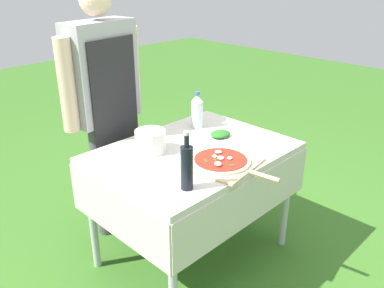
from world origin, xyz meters
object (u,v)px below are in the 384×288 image
at_px(water_bottle, 197,111).
at_px(herb_container, 220,135).
at_px(person_cook, 104,97).
at_px(pizza_on_peel, 222,162).
at_px(oil_bottle, 187,167).
at_px(mixing_tub, 151,141).
at_px(prep_table, 193,164).

xyz_separation_m(water_bottle, herb_container, (-0.02, -0.22, -0.09)).
bearing_deg(person_cook, water_bottle, 131.92).
relative_size(pizza_on_peel, oil_bottle, 1.86).
height_order(oil_bottle, mixing_tub, oil_bottle).
xyz_separation_m(person_cook, water_bottle, (0.44, -0.38, -0.11)).
height_order(oil_bottle, herb_container, oil_bottle).
bearing_deg(oil_bottle, pizza_on_peel, 9.24).
relative_size(water_bottle, mixing_tub, 1.36).
relative_size(water_bottle, herb_container, 1.50).
relative_size(prep_table, mixing_tub, 6.39).
relative_size(prep_table, water_bottle, 4.69).
bearing_deg(person_cook, pizza_on_peel, 92.56).
height_order(water_bottle, herb_container, water_bottle).
bearing_deg(herb_container, person_cook, 124.52).
bearing_deg(mixing_tub, pizza_on_peel, -68.13).
height_order(prep_table, pizza_on_peel, pizza_on_peel).
bearing_deg(mixing_tub, oil_bottle, -108.83).
xyz_separation_m(pizza_on_peel, herb_container, (0.27, 0.25, 0.00)).
bearing_deg(person_cook, prep_table, 98.07).
height_order(water_bottle, mixing_tub, water_bottle).
bearing_deg(person_cook, herb_container, 117.48).
height_order(herb_container, mixing_tub, mixing_tub).
distance_m(herb_container, mixing_tub, 0.46).
bearing_deg(herb_container, pizza_on_peel, -137.84).
xyz_separation_m(herb_container, mixing_tub, (-0.43, 0.15, 0.04)).
relative_size(person_cook, oil_bottle, 5.57).
distance_m(oil_bottle, mixing_tub, 0.48).
distance_m(pizza_on_peel, herb_container, 0.37).
xyz_separation_m(oil_bottle, mixing_tub, (0.15, 0.45, -0.05)).
bearing_deg(prep_table, herb_container, 2.52).
bearing_deg(mixing_tub, water_bottle, 8.96).
relative_size(prep_table, person_cook, 0.69).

